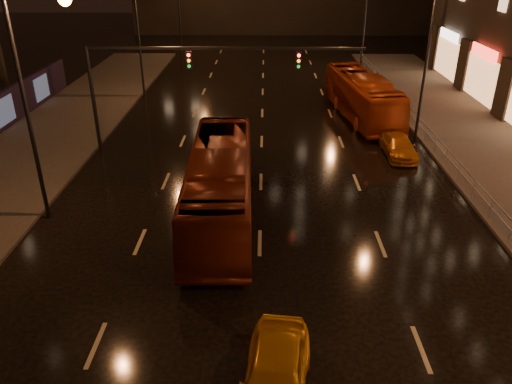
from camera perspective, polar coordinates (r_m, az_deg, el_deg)
ground at (r=29.75m, az=0.63°, el=4.45°), size 140.00×140.00×0.00m
traffic_signal at (r=28.81m, az=-9.71°, el=13.23°), size 15.31×0.32×6.20m
railing_right at (r=29.34m, az=21.01°, el=4.21°), size 0.05×56.00×1.00m
bus_red at (r=22.15m, az=-4.10°, el=0.94°), size 3.05×11.57×3.20m
bus_curb at (r=36.66m, az=12.04°, el=10.66°), size 4.06×11.33×3.09m
taxi_near at (r=14.14m, az=2.25°, el=-20.48°), size 2.28×4.60×1.51m
taxi_far at (r=30.41m, az=15.95°, el=5.08°), size 1.70×4.05×1.17m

